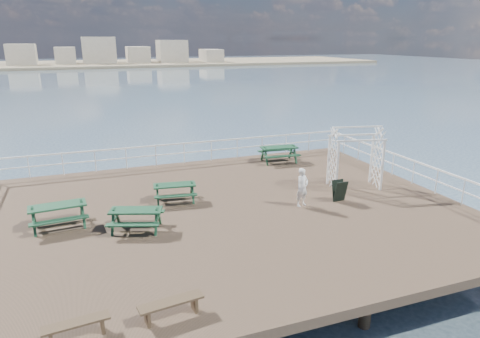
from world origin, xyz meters
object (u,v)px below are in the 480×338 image
object	(u,v)px
picnic_table_a	(58,211)
picnic_table_d	(136,215)
picnic_table_b	(175,189)
picnic_table_c	(279,151)
flat_bench_near	(76,326)
trellis_arbor	(355,161)
person	(302,187)
flat_bench_far	(171,305)

from	to	relation	value
picnic_table_a	picnic_table_d	world-z (taller)	picnic_table_a
picnic_table_b	picnic_table_c	size ratio (longest dim) A/B	0.88
picnic_table_c	flat_bench_near	distance (m)	15.03
trellis_arbor	person	distance (m)	3.44
picnic_table_b	flat_bench_far	xyz separation A→B (m)	(-1.67, -7.40, -0.19)
picnic_table_a	person	xyz separation A→B (m)	(8.81, -1.21, 0.18)
picnic_table_d	flat_bench_near	size ratio (longest dim) A/B	1.45
picnic_table_c	person	world-z (taller)	person
picnic_table_c	picnic_table_d	world-z (taller)	picnic_table_c
picnic_table_d	picnic_table_c	bearing A→B (deg)	55.56
person	picnic_table_d	bearing A→B (deg)	162.87
picnic_table_d	flat_bench_far	size ratio (longest dim) A/B	1.34
flat_bench_near	person	size ratio (longest dim) A/B	0.95
person	picnic_table_b	bearing A→B (deg)	136.73
picnic_table_b	flat_bench_far	bearing A→B (deg)	-94.93
picnic_table_b	flat_bench_near	world-z (taller)	picnic_table_b
flat_bench_near	flat_bench_far	bearing A→B (deg)	-6.07
picnic_table_c	flat_bench_far	bearing A→B (deg)	-119.87
trellis_arbor	person	world-z (taller)	trellis_arbor
flat_bench_far	picnic_table_a	bearing A→B (deg)	104.69
trellis_arbor	person	bearing A→B (deg)	-146.85
picnic_table_b	flat_bench_far	distance (m)	7.58
picnic_table_a	picnic_table_b	bearing A→B (deg)	8.58
picnic_table_b	picnic_table_d	bearing A→B (deg)	-121.30
picnic_table_a	picnic_table_b	distance (m)	4.41
picnic_table_a	trellis_arbor	bearing A→B (deg)	-4.90
flat_bench_near	trellis_arbor	bearing A→B (deg)	22.95
picnic_table_d	trellis_arbor	xyz separation A→B (m)	(9.52, 1.18, 0.67)
picnic_table_a	trellis_arbor	xyz separation A→B (m)	(12.01, -0.02, 0.62)
picnic_table_a	person	size ratio (longest dim) A/B	1.31
picnic_table_d	flat_bench_near	xyz separation A→B (m)	(-1.94, -5.18, -0.23)
flat_bench_far	picnic_table_c	bearing A→B (deg)	46.58
picnic_table_a	picnic_table_d	distance (m)	2.76
flat_bench_near	person	xyz separation A→B (m)	(8.26, 5.17, 0.46)
trellis_arbor	person	size ratio (longest dim) A/B	1.79
picnic_table_c	picnic_table_d	distance (m)	10.10
trellis_arbor	flat_bench_near	bearing A→B (deg)	-138.21
picnic_table_d	flat_bench_near	distance (m)	5.53
picnic_table_a	trellis_arbor	world-z (taller)	trellis_arbor
picnic_table_c	flat_bench_near	size ratio (longest dim) A/B	1.43
picnic_table_d	picnic_table_b	bearing A→B (deg)	70.35
flat_bench_near	flat_bench_far	distance (m)	2.07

